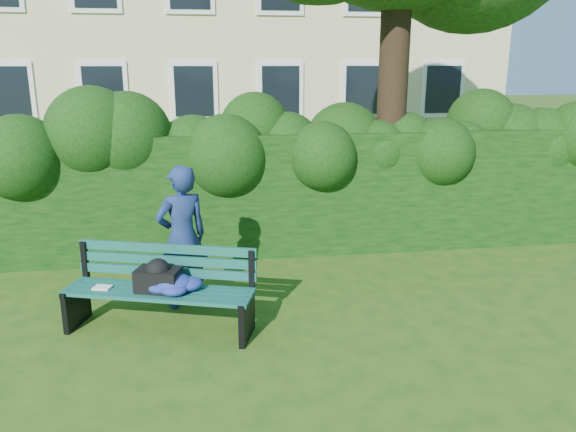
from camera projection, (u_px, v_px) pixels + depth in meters
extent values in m
plane|color=#264C15|center=(296.00, 307.00, 6.59)|extent=(80.00, 80.00, 0.00)
cube|color=white|center=(9.00, 93.00, 14.71)|extent=(1.30, 0.08, 1.60)
cube|color=black|center=(8.00, 93.00, 14.68)|extent=(1.05, 0.04, 1.35)
cube|color=white|center=(104.00, 92.00, 15.06)|extent=(1.30, 0.08, 1.60)
cube|color=black|center=(103.00, 92.00, 15.02)|extent=(1.05, 0.04, 1.35)
cube|color=white|center=(194.00, 91.00, 15.40)|extent=(1.30, 0.08, 1.60)
cube|color=black|center=(194.00, 91.00, 15.37)|extent=(1.05, 0.04, 1.35)
cube|color=white|center=(280.00, 91.00, 15.75)|extent=(1.30, 0.08, 1.60)
cube|color=black|center=(281.00, 91.00, 15.71)|extent=(1.05, 0.04, 1.35)
cube|color=white|center=(363.00, 90.00, 16.09)|extent=(1.30, 0.08, 1.60)
cube|color=black|center=(364.00, 90.00, 16.06)|extent=(1.05, 0.04, 1.35)
cube|color=white|center=(442.00, 89.00, 16.44)|extent=(1.30, 0.08, 1.60)
cube|color=black|center=(443.00, 90.00, 16.40)|extent=(1.05, 0.04, 1.35)
cube|color=black|center=(272.00, 191.00, 8.45)|extent=(10.00, 1.00, 1.80)
cylinder|color=black|center=(393.00, 76.00, 8.28)|extent=(0.44, 0.44, 5.17)
cube|color=#0D4337|center=(152.00, 299.00, 5.72)|extent=(1.94, 0.71, 0.04)
cube|color=#0D4337|center=(156.00, 294.00, 5.84)|extent=(1.94, 0.71, 0.04)
cube|color=#0D4337|center=(161.00, 290.00, 5.95)|extent=(1.94, 0.71, 0.04)
cube|color=#0D4337|center=(165.00, 285.00, 6.07)|extent=(1.94, 0.71, 0.04)
cube|color=#0D4337|center=(167.00, 272.00, 6.11)|extent=(1.92, 0.65, 0.10)
cube|color=#0D4337|center=(166.00, 260.00, 6.08)|extent=(1.92, 0.65, 0.10)
cube|color=#0D4337|center=(166.00, 248.00, 6.06)|extent=(1.92, 0.65, 0.10)
cube|color=black|center=(77.00, 306.00, 6.10)|extent=(0.21, 0.49, 0.44)
cube|color=black|center=(85.00, 261.00, 6.24)|extent=(0.08, 0.08, 0.45)
cube|color=black|center=(72.00, 289.00, 6.00)|extent=(0.19, 0.42, 0.05)
cube|color=black|center=(247.00, 318.00, 5.81)|extent=(0.21, 0.49, 0.44)
cube|color=black|center=(252.00, 271.00, 5.94)|extent=(0.08, 0.08, 0.45)
cube|color=black|center=(245.00, 301.00, 5.70)|extent=(0.19, 0.42, 0.05)
cube|color=white|center=(102.00, 288.00, 5.93)|extent=(0.21, 0.18, 0.02)
cube|color=black|center=(158.00, 280.00, 5.86)|extent=(0.52, 0.41, 0.24)
imported|color=navy|center=(182.00, 237.00, 6.44)|extent=(0.72, 0.62, 1.68)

